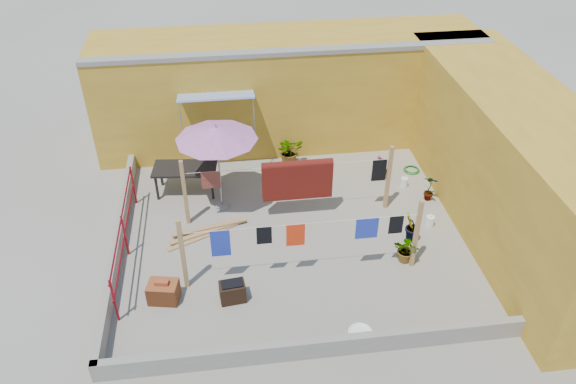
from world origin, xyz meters
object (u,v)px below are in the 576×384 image
object	(u,v)px
brazier	(233,291)
green_hose	(412,170)
patio_umbrella	(216,134)
water_jug_a	(430,221)
water_jug_b	(404,182)
outdoor_table	(185,170)
white_basin	(360,333)
brick_stack	(163,292)
plant_back_a	(290,151)

from	to	relation	value
brazier	green_hose	size ratio (longest dim) A/B	1.21
patio_umbrella	water_jug_a	bearing A→B (deg)	-16.31
water_jug_a	water_jug_b	bearing A→B (deg)	93.94
outdoor_table	water_jug_b	distance (m)	5.85
outdoor_table	white_basin	size ratio (longest dim) A/B	3.46
white_basin	water_jug_b	xyz separation A→B (m)	(2.35, 4.83, 0.09)
brick_stack	water_jug_b	size ratio (longest dim) A/B	2.28
patio_umbrella	outdoor_table	xyz separation A→B (m)	(-0.90, 0.77, -1.45)
brick_stack	green_hose	distance (m)	7.82
white_basin	water_jug_a	size ratio (longest dim) A/B	1.50
brick_stack	plant_back_a	world-z (taller)	plant_back_a
outdoor_table	plant_back_a	distance (m)	3.09
brazier	water_jug_b	world-z (taller)	brazier
brick_stack	brazier	bearing A→B (deg)	-7.41
brick_stack	patio_umbrella	bearing A→B (deg)	67.11
patio_umbrella	brick_stack	size ratio (longest dim) A/B	3.78
water_jug_a	water_jug_b	distance (m)	1.74
brick_stack	water_jug_b	bearing A→B (deg)	28.54
patio_umbrella	outdoor_table	bearing A→B (deg)	139.44
plant_back_a	green_hose	bearing A→B (deg)	-14.29
patio_umbrella	brazier	distance (m)	3.81
patio_umbrella	brazier	xyz separation A→B (m)	(0.11, -3.30, -1.91)
water_jug_a	green_hose	bearing A→B (deg)	82.34
green_hose	brazier	bearing A→B (deg)	-140.73
water_jug_b	brick_stack	bearing A→B (deg)	-151.46
patio_umbrella	plant_back_a	size ratio (longest dim) A/B	3.20
plant_back_a	water_jug_a	bearing A→B (deg)	-47.48
brick_stack	water_jug_b	xyz separation A→B (m)	(6.21, 3.38, -0.10)
white_basin	water_jug_a	xyz separation A→B (m)	(2.47, 3.10, 0.10)
water_jug_a	plant_back_a	size ratio (longest dim) A/B	0.40
brazier	water_jug_a	xyz separation A→B (m)	(4.91, 1.83, -0.09)
water_jug_a	green_hose	size ratio (longest dim) A/B	0.70
brazier	outdoor_table	bearing A→B (deg)	103.95
white_basin	outdoor_table	bearing A→B (deg)	122.85
white_basin	brick_stack	bearing A→B (deg)	159.41
patio_umbrella	brick_stack	distance (m)	3.88
white_basin	water_jug_b	size ratio (longest dim) A/B	1.63
plant_back_a	brazier	bearing A→B (deg)	-110.08
white_basin	water_jug_a	bearing A→B (deg)	51.42
water_jug_a	green_hose	distance (m)	2.47
outdoor_table	green_hose	distance (m)	6.28
white_basin	green_hose	xyz separation A→B (m)	(2.80, 5.54, -0.01)
white_basin	green_hose	world-z (taller)	white_basin
green_hose	brick_stack	bearing A→B (deg)	-148.42
brick_stack	water_jug_b	world-z (taller)	brick_stack
patio_umbrella	white_basin	distance (m)	5.63
green_hose	plant_back_a	size ratio (longest dim) A/B	0.57
patio_umbrella	brazier	size ratio (longest dim) A/B	4.62
brazier	water_jug_b	bearing A→B (deg)	36.68
brick_stack	plant_back_a	distance (m)	5.95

